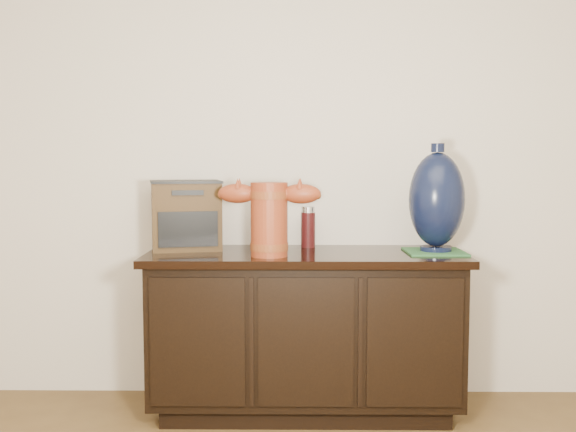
{
  "coord_description": "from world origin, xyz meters",
  "views": [
    {
      "loc": [
        -0.05,
        -0.86,
        1.19
      ],
      "look_at": [
        -0.08,
        2.18,
        0.93
      ],
      "focal_mm": 42.0,
      "sensor_mm": 36.0,
      "label": 1
    }
  ],
  "objects_px": {
    "sideboard": "(305,331)",
    "terracotta_vessel": "(269,215)",
    "lamp_base": "(437,200)",
    "spray_can": "(308,227)",
    "tv_radio": "(186,215)"
  },
  "relations": [
    {
      "from": "lamp_base",
      "to": "spray_can",
      "type": "relative_size",
      "value": 2.48
    },
    {
      "from": "terracotta_vessel",
      "to": "spray_can",
      "type": "height_order",
      "value": "terracotta_vessel"
    },
    {
      "from": "terracotta_vessel",
      "to": "spray_can",
      "type": "distance_m",
      "value": 0.36
    },
    {
      "from": "tv_radio",
      "to": "lamp_base",
      "type": "height_order",
      "value": "lamp_base"
    },
    {
      "from": "sideboard",
      "to": "lamp_base",
      "type": "height_order",
      "value": "lamp_base"
    },
    {
      "from": "sideboard",
      "to": "terracotta_vessel",
      "type": "bearing_deg",
      "value": -142.68
    },
    {
      "from": "sideboard",
      "to": "tv_radio",
      "type": "height_order",
      "value": "tv_radio"
    },
    {
      "from": "lamp_base",
      "to": "terracotta_vessel",
      "type": "bearing_deg",
      "value": -170.68
    },
    {
      "from": "sideboard",
      "to": "spray_can",
      "type": "xyz_separation_m",
      "value": [
        0.02,
        0.18,
        0.47
      ]
    },
    {
      "from": "terracotta_vessel",
      "to": "spray_can",
      "type": "bearing_deg",
      "value": 65.54
    },
    {
      "from": "sideboard",
      "to": "terracotta_vessel",
      "type": "relative_size",
      "value": 3.15
    },
    {
      "from": "sideboard",
      "to": "terracotta_vessel",
      "type": "height_order",
      "value": "terracotta_vessel"
    },
    {
      "from": "lamp_base",
      "to": "spray_can",
      "type": "distance_m",
      "value": 0.63
    },
    {
      "from": "lamp_base",
      "to": "spray_can",
      "type": "height_order",
      "value": "lamp_base"
    },
    {
      "from": "lamp_base",
      "to": "sideboard",
      "type": "bearing_deg",
      "value": -179.76
    }
  ]
}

